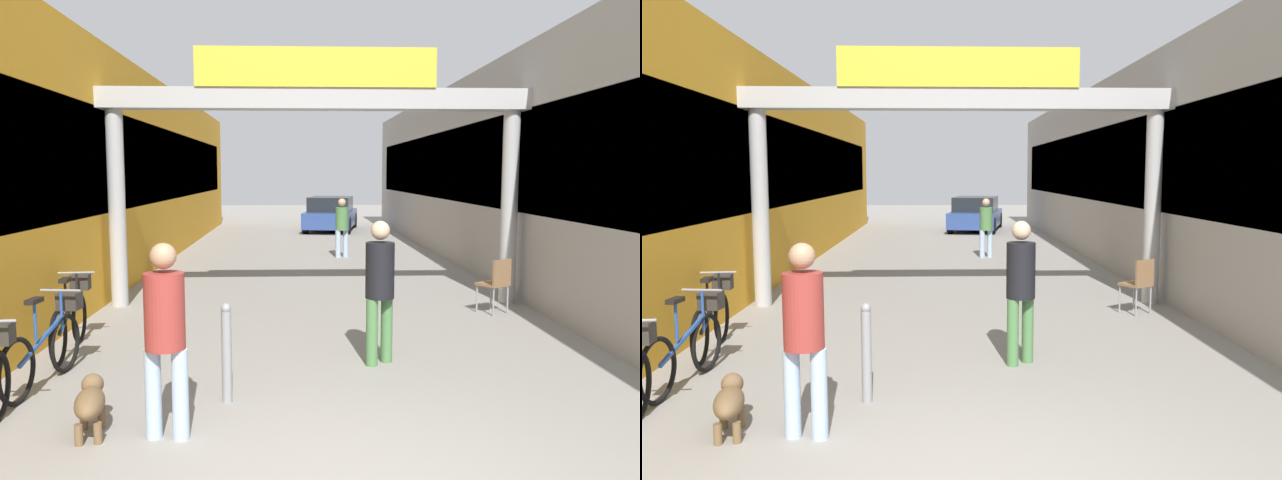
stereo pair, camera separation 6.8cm
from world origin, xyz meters
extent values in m
cube|color=gold|center=(-5.10, 11.00, 2.24)|extent=(3.00, 26.00, 4.48)
cube|color=black|center=(-3.62, 11.00, 2.46)|extent=(0.04, 23.40, 1.79)
cube|color=#9E9993|center=(5.10, 11.00, 2.24)|extent=(3.00, 26.00, 4.48)
cube|color=black|center=(3.62, 11.00, 2.46)|extent=(0.04, 23.40, 1.79)
cylinder|color=#B2B2B2|center=(-3.35, 6.63, 1.66)|extent=(0.28, 0.28, 3.32)
cylinder|color=#B2B2B2|center=(3.35, 6.63, 1.66)|extent=(0.28, 0.28, 3.32)
cube|color=#B2B2B2|center=(0.00, 6.63, 3.49)|extent=(7.40, 0.44, 0.34)
cube|color=yellow|center=(0.00, 6.43, 3.98)|extent=(3.96, 0.10, 0.64)
cylinder|color=#A5BFE0|center=(-1.58, 1.21, 0.39)|extent=(0.16, 0.16, 0.78)
cylinder|color=#A5BFE0|center=(-1.35, 1.17, 0.39)|extent=(0.16, 0.16, 0.78)
cylinder|color=#99332D|center=(-1.46, 1.19, 1.11)|extent=(0.39, 0.39, 0.65)
sphere|color=tan|center=(-1.46, 1.19, 1.57)|extent=(0.25, 0.25, 0.22)
cylinder|color=#4C7F47|center=(0.73, 3.27, 0.40)|extent=(0.20, 0.20, 0.80)
cylinder|color=#4C7F47|center=(0.53, 3.13, 0.40)|extent=(0.20, 0.20, 0.80)
cylinder|color=black|center=(0.63, 3.20, 1.12)|extent=(0.48, 0.48, 0.66)
sphere|color=beige|center=(0.63, 3.20, 1.59)|extent=(0.31, 0.31, 0.22)
cylinder|color=#A5BFE0|center=(0.81, 12.53, 0.37)|extent=(0.19, 0.19, 0.74)
cylinder|color=#A5BFE0|center=(1.02, 12.65, 0.37)|extent=(0.19, 0.19, 0.74)
cylinder|color=#4C7F47|center=(0.91, 12.59, 1.04)|extent=(0.46, 0.46, 0.61)
sphere|color=tan|center=(0.91, 12.59, 1.48)|extent=(0.28, 0.28, 0.21)
ellipsoid|color=brown|center=(-2.13, 1.26, 0.30)|extent=(0.36, 0.61, 0.23)
sphere|color=brown|center=(-2.19, 1.51, 0.38)|extent=(0.23, 0.23, 0.19)
sphere|color=white|center=(-2.17, 1.43, 0.28)|extent=(0.16, 0.16, 0.14)
cylinder|color=brown|center=(-2.24, 1.41, 0.09)|extent=(0.08, 0.08, 0.18)
cylinder|color=brown|center=(-2.10, 1.44, 0.09)|extent=(0.08, 0.08, 0.18)
cylinder|color=brown|center=(-2.17, 1.08, 0.09)|extent=(0.08, 0.08, 0.18)
cylinder|color=brown|center=(-2.03, 1.11, 0.09)|extent=(0.08, 0.08, 0.18)
torus|color=black|center=(-2.98, 3.05, 0.34)|extent=(0.12, 0.67, 0.67)
torus|color=black|center=(-3.09, 2.04, 0.34)|extent=(0.12, 0.67, 0.67)
cube|color=#234C9E|center=(-3.03, 2.54, 0.52)|extent=(0.13, 0.94, 0.34)
cylinder|color=#234C9E|center=(-3.04, 2.42, 0.74)|extent=(0.04, 0.04, 0.42)
cube|color=black|center=(-3.04, 2.42, 0.96)|extent=(0.12, 0.23, 0.05)
cylinder|color=#234C9E|center=(-2.99, 2.99, 0.72)|extent=(0.04, 0.04, 0.46)
cylinder|color=gray|center=(-2.99, 2.99, 0.96)|extent=(0.46, 0.08, 0.03)
cube|color=#332D28|center=(-2.97, 3.19, 0.80)|extent=(0.26, 0.22, 0.20)
torus|color=black|center=(-3.24, 4.30, 0.34)|extent=(0.11, 0.67, 0.67)
torus|color=black|center=(-3.15, 3.29, 0.34)|extent=(0.11, 0.67, 0.67)
cube|color=black|center=(-3.20, 3.79, 0.52)|extent=(0.13, 0.94, 0.34)
cylinder|color=black|center=(-3.18, 3.67, 0.74)|extent=(0.03, 0.03, 0.42)
cube|color=black|center=(-3.18, 3.67, 0.96)|extent=(0.12, 0.23, 0.05)
cylinder|color=black|center=(-3.24, 4.24, 0.72)|extent=(0.03, 0.03, 0.46)
cylinder|color=gray|center=(-3.24, 4.24, 0.96)|extent=(0.46, 0.07, 0.03)
cube|color=#332D28|center=(-3.26, 4.44, 0.80)|extent=(0.26, 0.22, 0.20)
cylinder|color=gray|center=(-1.04, 2.03, 0.46)|extent=(0.10, 0.10, 0.92)
sphere|color=gray|center=(-1.04, 2.03, 0.95)|extent=(0.10, 0.10, 0.10)
cylinder|color=gray|center=(2.60, 5.88, 0.23)|extent=(0.04, 0.04, 0.45)
cylinder|color=gray|center=(2.89, 6.06, 0.23)|extent=(0.04, 0.04, 0.45)
cylinder|color=gray|center=(2.78, 5.59, 0.23)|extent=(0.04, 0.04, 0.45)
cylinder|color=gray|center=(3.07, 5.77, 0.23)|extent=(0.04, 0.04, 0.45)
cube|color=olive|center=(2.83, 5.82, 0.47)|extent=(0.55, 0.55, 0.04)
cube|color=olive|center=(2.93, 5.67, 0.69)|extent=(0.36, 0.25, 0.40)
cube|color=#2D478C|center=(1.10, 20.52, 0.48)|extent=(2.43, 4.25, 0.60)
cube|color=#1E2328|center=(1.07, 20.37, 1.06)|extent=(1.94, 2.44, 0.55)
cylinder|color=black|center=(0.57, 22.09, 0.30)|extent=(0.30, 0.63, 0.60)
cylinder|color=black|center=(2.14, 21.81, 0.30)|extent=(0.30, 0.63, 0.60)
cylinder|color=black|center=(0.06, 19.23, 0.30)|extent=(0.30, 0.63, 0.60)
cylinder|color=black|center=(1.63, 18.95, 0.30)|extent=(0.30, 0.63, 0.60)
camera|label=1|loc=(-0.38, -3.98, 2.26)|focal=35.00mm
camera|label=2|loc=(-0.31, -3.98, 2.26)|focal=35.00mm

